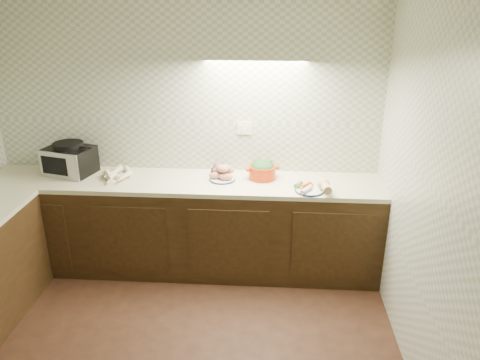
# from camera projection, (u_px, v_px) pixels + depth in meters

# --- Properties ---
(room) EXTENTS (3.60, 3.60, 2.60)m
(room) POSITION_uv_depth(u_px,v_px,m) (125.00, 160.00, 2.57)
(room) COLOR black
(room) RESTS_ON ground
(counter) EXTENTS (3.60, 3.60, 0.90)m
(counter) POSITION_uv_depth(u_px,v_px,m) (80.00, 270.00, 3.69)
(counter) COLOR black
(counter) RESTS_ON ground
(toaster_oven) EXTENTS (0.49, 0.42, 0.30)m
(toaster_oven) POSITION_uv_depth(u_px,v_px,m) (69.00, 159.00, 4.34)
(toaster_oven) COLOR black
(toaster_oven) RESTS_ON counter
(parsnip_pile) EXTENTS (0.51, 0.41, 0.08)m
(parsnip_pile) POSITION_uv_depth(u_px,v_px,m) (114.00, 176.00, 4.24)
(parsnip_pile) COLOR beige
(parsnip_pile) RESTS_ON counter
(sweet_potato_plate) EXTENTS (0.24, 0.24, 0.15)m
(sweet_potato_plate) POSITION_uv_depth(u_px,v_px,m) (223.00, 174.00, 4.22)
(sweet_potato_plate) COLOR #0F1A3E
(sweet_potato_plate) RESTS_ON counter
(onion_bowl) EXTENTS (0.16, 0.16, 0.13)m
(onion_bowl) POSITION_uv_depth(u_px,v_px,m) (219.00, 170.00, 4.33)
(onion_bowl) COLOR black
(onion_bowl) RESTS_ON counter
(dutch_oven) EXTENTS (0.31, 0.31, 0.17)m
(dutch_oven) POSITION_uv_depth(u_px,v_px,m) (262.00, 170.00, 4.24)
(dutch_oven) COLOR #BD2906
(dutch_oven) RESTS_ON counter
(veg_plate) EXTENTS (0.31, 0.25, 0.12)m
(veg_plate) POSITION_uv_depth(u_px,v_px,m) (316.00, 187.00, 3.99)
(veg_plate) COLOR #0F1A3E
(veg_plate) RESTS_ON counter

